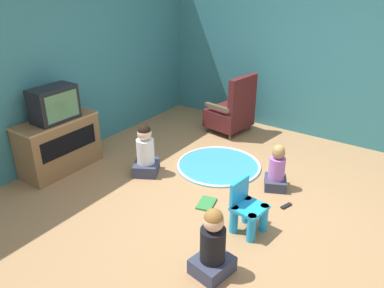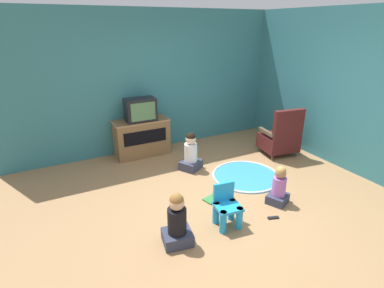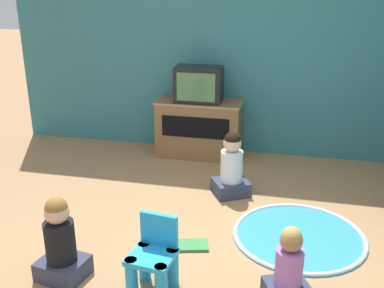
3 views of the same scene
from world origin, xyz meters
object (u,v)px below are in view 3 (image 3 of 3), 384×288
object	(u,v)px
child_watching_left	(232,168)
child_watching_right	(60,244)
television	(199,84)
yellow_kid_chair	(153,262)
tv_cabinet	(199,127)
child_watching_center	(289,269)
book	(192,245)

from	to	relation	value
child_watching_left	child_watching_right	size ratio (longest dim) A/B	1.03
television	yellow_kid_chair	bearing A→B (deg)	-84.88
tv_cabinet	television	size ratio (longest dim) A/B	1.86
television	child_watching_center	xyz separation A→B (m)	(1.17, -2.51, -0.67)
child_watching_right	book	distance (m)	1.08
television	tv_cabinet	bearing A→B (deg)	90.00
yellow_kid_chair	child_watching_right	xyz separation A→B (m)	(-0.70, -0.02, 0.06)
child_watching_center	child_watching_left	bearing A→B (deg)	86.81
television	child_watching_center	world-z (taller)	television
tv_cabinet	child_watching_center	size ratio (longest dim) A/B	1.81
yellow_kid_chair	child_watching_right	size ratio (longest dim) A/B	0.83
yellow_kid_chair	child_watching_left	bearing A→B (deg)	85.85
tv_cabinet	yellow_kid_chair	distance (m)	2.64
tv_cabinet	child_watching_center	xyz separation A→B (m)	(1.17, -2.54, -0.12)
child_watching_center	book	size ratio (longest dim) A/B	1.90
tv_cabinet	book	world-z (taller)	tv_cabinet
child_watching_center	child_watching_right	world-z (taller)	child_watching_right
television	child_watching_left	bearing A→B (deg)	-60.17
yellow_kid_chair	child_watching_right	bearing A→B (deg)	-170.94
tv_cabinet	child_watching_center	bearing A→B (deg)	-65.32
tv_cabinet	book	size ratio (longest dim) A/B	3.44
child_watching_right	tv_cabinet	bearing A→B (deg)	90.13
yellow_kid_chair	book	xyz separation A→B (m)	(0.15, 0.58, -0.21)
tv_cabinet	child_watching_right	bearing A→B (deg)	-100.06
child_watching_left	book	distance (m)	1.10
television	book	bearing A→B (deg)	-79.26
television	book	size ratio (longest dim) A/B	1.84
child_watching_right	television	bearing A→B (deg)	89.98
child_watching_center	book	xyz separation A→B (m)	(-0.79, 0.49, -0.24)
yellow_kid_chair	child_watching_center	world-z (taller)	child_watching_center
child_watching_left	child_watching_center	bearing A→B (deg)	-97.92
book	child_watching_right	bearing A→B (deg)	-159.15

